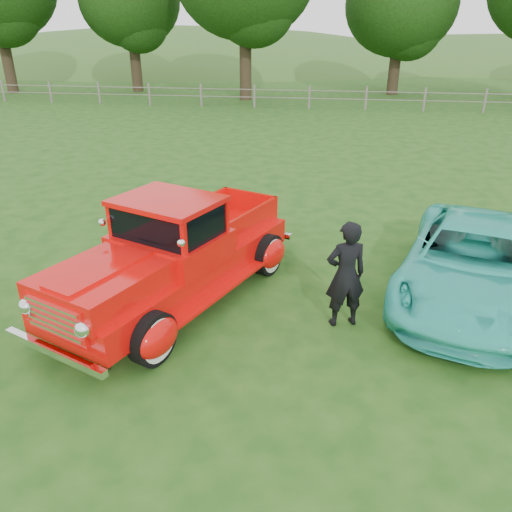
# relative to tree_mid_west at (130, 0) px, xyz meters

# --- Properties ---
(ground) EXTENTS (140.00, 140.00, 0.00)m
(ground) POSITION_rel_tree_mid_west_xyz_m (12.00, -28.00, -5.55)
(ground) COLOR #1B4612
(ground) RESTS_ON ground
(distant_hills) EXTENTS (116.00, 60.00, 18.00)m
(distant_hills) POSITION_rel_tree_mid_west_xyz_m (7.92, 31.46, -10.10)
(distant_hills) COLOR #2B5921
(distant_hills) RESTS_ON ground
(fence_line) EXTENTS (48.00, 0.12, 1.20)m
(fence_line) POSITION_rel_tree_mid_west_xyz_m (12.00, -6.00, -4.95)
(fence_line) COLOR slate
(fence_line) RESTS_ON ground
(tree_mid_west) EXTENTS (6.40, 6.40, 8.46)m
(tree_mid_west) POSITION_rel_tree_mid_west_xyz_m (0.00, 0.00, 0.00)
(tree_mid_west) COLOR black
(tree_mid_west) RESTS_ON ground
(tree_near_east) EXTENTS (6.80, 6.80, 8.33)m
(tree_near_east) POSITION_rel_tree_mid_west_xyz_m (17.00, 1.00, -0.30)
(tree_near_east) COLOR black
(tree_near_east) RESTS_ON ground
(red_pickup) EXTENTS (3.53, 5.28, 1.78)m
(red_pickup) POSITION_rel_tree_mid_west_xyz_m (11.03, -27.05, -4.75)
(red_pickup) COLOR black
(red_pickup) RESTS_ON ground
(teal_sedan) EXTENTS (3.39, 5.04, 1.28)m
(teal_sedan) POSITION_rel_tree_mid_west_xyz_m (15.82, -26.26, -4.91)
(teal_sedan) COLOR #31C6B3
(teal_sedan) RESTS_ON ground
(man) EXTENTS (0.71, 0.58, 1.67)m
(man) POSITION_rel_tree_mid_west_xyz_m (13.75, -27.40, -4.71)
(man) COLOR black
(man) RESTS_ON ground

